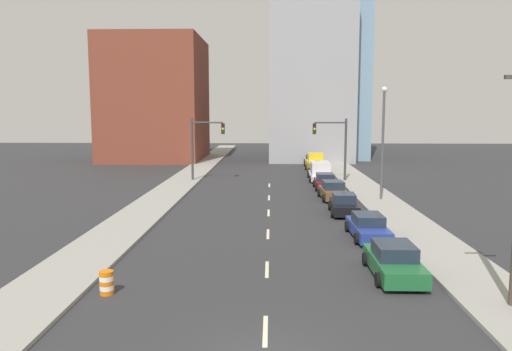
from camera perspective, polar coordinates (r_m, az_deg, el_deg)
sidewalk_left at (r=60.06m, az=-6.99°, el=0.46°), size 3.44×90.39×0.17m
sidewalk_right at (r=60.01m, az=10.14°, el=0.40°), size 3.44×90.39×0.17m
lane_stripe_at_2m at (r=17.31m, az=1.07°, el=-17.29°), size 0.16×2.40×0.01m
lane_stripe_at_8m at (r=23.35m, az=1.27°, el=-10.66°), size 0.16×2.40×0.01m
lane_stripe_at_15m at (r=29.75m, az=1.38°, el=-6.70°), size 0.16×2.40×0.01m
lane_stripe_at_21m at (r=35.83m, az=1.44°, el=-4.28°), size 0.16×2.40×0.01m
lane_stripe_at_28m at (r=41.99m, az=1.49°, el=-2.56°), size 0.16×2.40×0.01m
lane_stripe_at_35m at (r=49.04m, az=1.53°, el=-1.12°), size 0.16×2.40×0.01m
building_brick_left at (r=76.59m, az=-11.38°, el=8.50°), size 14.00×16.00×17.93m
building_office_center at (r=78.98m, az=5.99°, el=11.02°), size 12.00×20.00×24.70m
building_glass_right at (r=83.69m, az=7.45°, el=14.70°), size 13.00×20.00×36.06m
traffic_signal_left at (r=51.81m, az=-6.31°, el=3.87°), size 3.50×0.35×6.49m
traffic_signal_right at (r=51.74m, az=9.20°, el=3.82°), size 3.50×0.35×6.49m
traffic_barrel at (r=21.07m, az=-16.70°, el=-11.65°), size 0.56×0.56×0.95m
street_lamp at (r=41.15m, az=14.30°, el=4.38°), size 0.44×0.44×9.16m
sedan_green at (r=23.07m, az=15.48°, el=-9.42°), size 2.16×4.72×1.47m
sedan_blue at (r=29.45m, az=12.67°, el=-5.76°), size 2.15×4.80×1.39m
sedan_black at (r=35.83m, az=10.02°, el=-3.30°), size 2.16×4.34×1.47m
sedan_brown at (r=41.59m, az=8.80°, el=-1.77°), size 2.28×4.46×1.54m
sedan_maroon at (r=46.98m, az=7.90°, el=-0.74°), size 2.07×4.43×1.48m
box_truck_silver at (r=52.98m, az=7.33°, el=0.46°), size 2.55×6.31×1.94m
pickup_truck_yellow at (r=60.60m, az=6.87°, el=1.29°), size 2.43×5.97×2.20m
sedan_tan at (r=67.74m, az=6.34°, el=1.72°), size 2.16×4.50×1.38m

